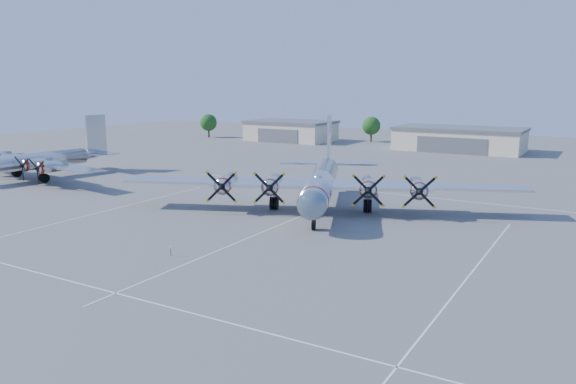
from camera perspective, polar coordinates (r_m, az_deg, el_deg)
The scene contains 9 objects.
ground at distance 60.83m, azimuth -1.71°, elevation -3.73°, with size 260.00×260.00×0.00m, color #5F5F61.
parking_lines at distance 59.40m, azimuth -2.61°, elevation -4.09°, with size 60.00×50.08×0.01m.
hangar_west at distance 152.79m, azimuth 0.29°, elevation 6.26°, with size 22.60×14.60×5.40m.
hangar_center at distance 136.04m, azimuth 17.00°, elevation 5.19°, with size 28.60×14.60×5.40m.
tree_far_west at distance 163.46m, azimuth -8.08°, elevation 7.00°, with size 4.80×4.80×6.64m.
tree_west at distance 151.13m, azimuth 8.47°, elevation 6.66°, with size 4.80×4.80×6.64m.
main_bomber_b29 at distance 71.41m, azimuth 3.42°, elevation -1.51°, with size 48.96×33.49×10.83m, color silver, non-canonical shape.
bomber_west at distance 101.30m, azimuth -23.90°, elevation 1.30°, with size 37.44×26.51×9.89m, color silver, non-canonical shape.
info_placard at distance 52.32m, azimuth -11.84°, elevation -5.68°, with size 0.48×0.20×0.95m.
Camera 1 is at (31.27, -49.81, 15.54)m, focal length 35.00 mm.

